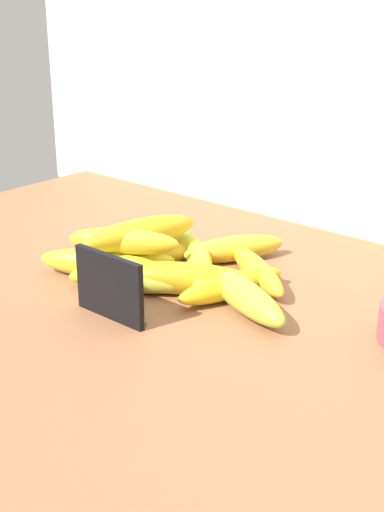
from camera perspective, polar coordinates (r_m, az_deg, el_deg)
name	(u,v)px	position (r cm, az deg, el deg)	size (l,w,h in cm)	color
counter_top	(145,304)	(95.26, -3.83, -3.87)	(110.00, 76.00, 3.00)	#905B3B
back_wall	(315,27)	(117.21, 9.87, 17.66)	(130.00, 2.00, 70.00)	beige
chalkboard_sign	(110,289)	(86.97, -6.63, -2.65)	(11.00, 1.80, 8.40)	black
banana_0	(129,279)	(94.83, -5.12, -1.88)	(15.97, 3.47, 3.47)	gold
banana_1	(257,271)	(97.62, 5.28, -1.21)	(16.94, 3.38, 3.38)	gold
banana_2	(232,286)	(92.75, 3.20, -2.38)	(16.63, 3.46, 3.46)	yellow
banana_3	(123,269)	(98.10, -5.54, -1.03)	(15.32, 3.61, 3.61)	yellow
banana_4	(234,249)	(104.76, 3.40, 0.58)	(15.92, 3.80, 3.80)	gold
banana_5	(176,241)	(107.28, -1.29, 1.21)	(15.96, 4.09, 4.09)	gold
banana_6	(99,265)	(99.14, -7.49, -0.73)	(18.29, 4.06, 4.06)	gold
banana_7	(199,268)	(97.91, 0.60, -0.94)	(16.93, 3.73, 3.73)	yellow
banana_8	(143,258)	(101.18, -3.95, -0.19)	(15.58, 3.85, 3.85)	gold
banana_9	(244,296)	(89.09, 4.24, -3.23)	(17.43, 4.08, 4.08)	#A7B235
banana_10	(179,278)	(93.75, -1.08, -1.78)	(20.70, 4.37, 4.37)	gold
banana_11	(123,241)	(97.95, -5.55, 1.21)	(15.60, 3.64, 3.64)	gold
banana_12	(141,233)	(99.44, -4.13, 1.86)	(17.56, 4.13, 4.13)	gold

